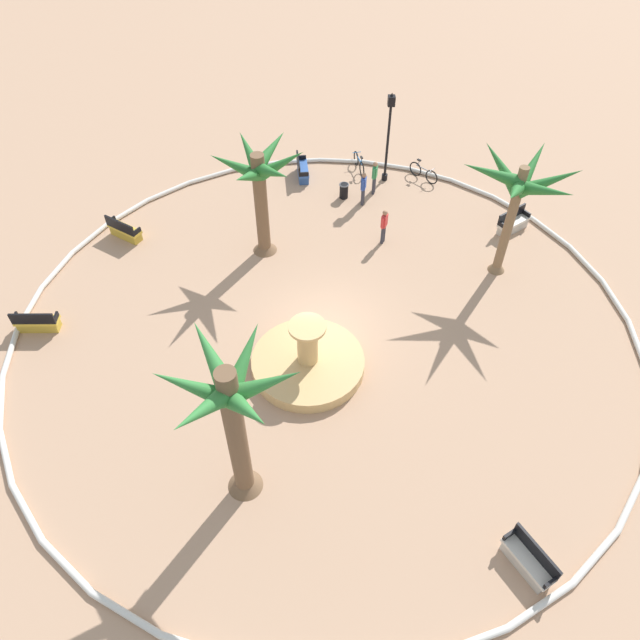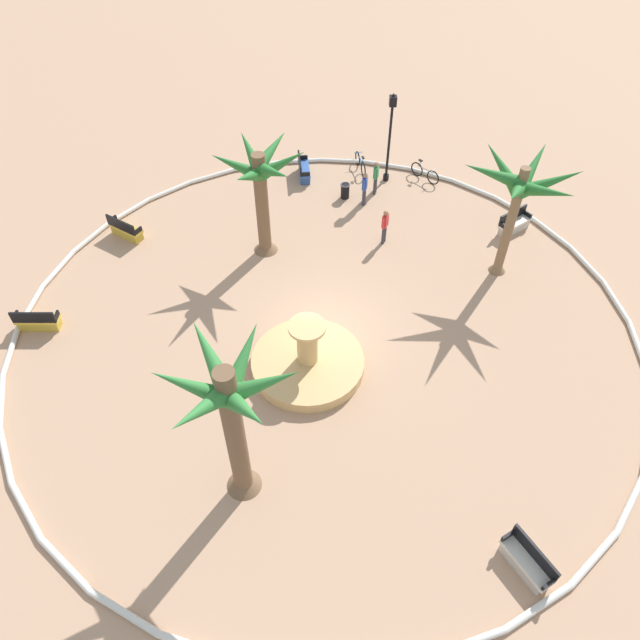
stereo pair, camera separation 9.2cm
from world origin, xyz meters
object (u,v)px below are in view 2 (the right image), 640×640
at_px(palm_tree_mid_plaza, 520,190).
at_px(palm_tree_near_fountain, 230,409).
at_px(bench_southwest, 514,224).
at_px(person_pedestrian_stroll, 385,225).
at_px(bench_west, 126,230).
at_px(palm_tree_by_curb, 261,182).
at_px(fountain, 308,362).
at_px(person_cyclist_photo, 365,187).
at_px(bench_north, 38,322).
at_px(bench_southeast, 526,562).
at_px(lamppost, 390,131).
at_px(person_cyclist_helmet, 376,176).
at_px(bicycle_by_lamppost, 360,163).
at_px(bench_east, 304,170).
at_px(bicycle_red_frame, 425,173).
at_px(trash_bin, 345,190).

bearing_deg(palm_tree_mid_plaza, palm_tree_near_fountain, 44.43).
distance_m(bench_southwest, person_pedestrian_stroll, 5.84).
bearing_deg(bench_west, palm_tree_by_curb, 171.25).
bearing_deg(fountain, person_cyclist_photo, -104.83).
bearing_deg(fountain, bench_southwest, -139.76).
bearing_deg(bench_north, bench_southeast, 150.29).
height_order(lamppost, person_cyclist_helmet, lamppost).
bearing_deg(bench_southwest, bicycle_by_lamppost, -37.37).
height_order(bench_east, bicycle_red_frame, bench_east).
xyz_separation_m(bench_west, person_cyclist_photo, (-10.47, -2.30, 0.57)).
xyz_separation_m(trash_bin, person_cyclist_helmet, (-1.43, -0.34, 0.55)).
relative_size(fountain, palm_tree_near_fountain, 0.70).
bearing_deg(lamppost, bench_north, 35.09).
xyz_separation_m(palm_tree_mid_plaza, bench_southwest, (-1.23, -2.63, -3.61)).
height_order(bench_east, lamppost, lamppost).
relative_size(palm_tree_mid_plaza, trash_bin, 7.00).
xyz_separation_m(bench_east, person_cyclist_photo, (-2.80, 2.31, 0.57)).
xyz_separation_m(bench_north, bicycle_by_lamppost, (-12.58, -10.54, 0.04)).
distance_m(palm_tree_mid_plaza, bench_west, 16.27).
xyz_separation_m(bench_east, bicycle_red_frame, (-5.87, 0.35, 0.04)).
distance_m(fountain, person_cyclist_photo, 10.07).
bearing_deg(palm_tree_mid_plaza, bench_southeast, 81.05).
bearing_deg(bench_southeast, person_cyclist_helmet, -81.19).
bearing_deg(bench_north, palm_tree_near_fountain, 141.21).
bearing_deg(palm_tree_by_curb, lamppost, -136.78).
xyz_separation_m(palm_tree_by_curb, person_cyclist_photo, (-4.34, -3.24, -2.47)).
distance_m(palm_tree_mid_plaza, bench_north, 18.39).
xyz_separation_m(lamppost, person_cyclist_photo, (1.20, 1.97, -1.66)).
bearing_deg(person_pedestrian_stroll, trash_bin, -65.33).
relative_size(palm_tree_by_curb, trash_bin, 6.64).
bearing_deg(bench_west, bench_southwest, -179.28).
bearing_deg(bicycle_red_frame, palm_tree_near_fountain, 64.98).
xyz_separation_m(bench_north, bench_southeast, (-15.89, 9.07, 0.00)).
bearing_deg(bench_west, trash_bin, -163.64).
relative_size(bench_north, bench_southeast, 0.98).
xyz_separation_m(palm_tree_mid_plaza, bicycle_by_lamppost, (5.21, -7.55, -3.57)).
height_order(bench_east, person_cyclist_photo, person_cyclist_photo).
distance_m(bench_north, person_cyclist_helmet, 15.71).
height_order(palm_tree_by_curb, lamppost, palm_tree_by_curb).
xyz_separation_m(bench_north, person_pedestrian_stroll, (-13.25, -4.91, 0.58)).
bearing_deg(person_pedestrian_stroll, person_cyclist_helmet, -88.43).
distance_m(fountain, bicycle_by_lamppost, 12.81).
height_order(palm_tree_near_fountain, trash_bin, palm_tree_near_fountain).
xyz_separation_m(bicycle_by_lamppost, person_cyclist_helmet, (-0.57, 1.97, 0.55)).
xyz_separation_m(palm_tree_near_fountain, person_pedestrian_stroll, (-5.16, -11.41, -2.98)).
bearing_deg(lamppost, bicycle_by_lamppost, -35.79).
relative_size(fountain, palm_tree_mid_plaza, 0.77).
relative_size(palm_tree_near_fountain, bench_southwest, 3.55).
bearing_deg(person_cyclist_photo, bicycle_by_lamppost, -90.09).
height_order(palm_tree_mid_plaza, person_pedestrian_stroll, palm_tree_mid_plaza).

